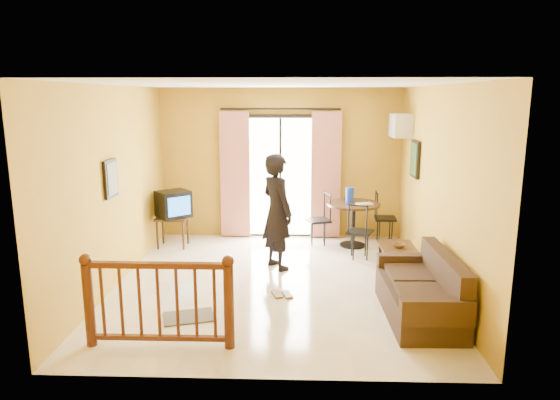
{
  "coord_description": "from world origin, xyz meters",
  "views": [
    {
      "loc": [
        0.31,
        -6.8,
        2.65
      ],
      "look_at": [
        0.07,
        0.2,
        1.19
      ],
      "focal_mm": 32.0,
      "sensor_mm": 36.0,
      "label": 1
    }
  ],
  "objects_px": {
    "coffee_table": "(399,257)",
    "sofa": "(424,294)",
    "dining_table": "(353,212)",
    "standing_person": "(277,212)",
    "television": "(173,204)"
  },
  "relations": [
    {
      "from": "dining_table",
      "to": "sofa",
      "type": "distance_m",
      "value": 3.02
    },
    {
      "from": "sofa",
      "to": "standing_person",
      "type": "bearing_deg",
      "value": 135.37
    },
    {
      "from": "television",
      "to": "standing_person",
      "type": "distance_m",
      "value": 2.15
    },
    {
      "from": "television",
      "to": "standing_person",
      "type": "relative_size",
      "value": 0.39
    },
    {
      "from": "television",
      "to": "standing_person",
      "type": "xyz_separation_m",
      "value": [
        1.87,
        -1.05,
        0.12
      ]
    },
    {
      "from": "sofa",
      "to": "coffee_table",
      "type": "bearing_deg",
      "value": 88.9
    },
    {
      "from": "dining_table",
      "to": "coffee_table",
      "type": "bearing_deg",
      "value": -69.97
    },
    {
      "from": "coffee_table",
      "to": "sofa",
      "type": "height_order",
      "value": "sofa"
    },
    {
      "from": "television",
      "to": "dining_table",
      "type": "xyz_separation_m",
      "value": [
        3.19,
        0.16,
        -0.15
      ]
    },
    {
      "from": "dining_table",
      "to": "coffee_table",
      "type": "xyz_separation_m",
      "value": [
        0.53,
        -1.46,
        -0.35
      ]
    },
    {
      "from": "television",
      "to": "sofa",
      "type": "xyz_separation_m",
      "value": [
        3.72,
        -2.79,
        -0.48
      ]
    },
    {
      "from": "television",
      "to": "sofa",
      "type": "height_order",
      "value": "television"
    },
    {
      "from": "dining_table",
      "to": "sofa",
      "type": "relative_size",
      "value": 0.56
    },
    {
      "from": "standing_person",
      "to": "television",
      "type": "bearing_deg",
      "value": 25.54
    },
    {
      "from": "dining_table",
      "to": "standing_person",
      "type": "height_order",
      "value": "standing_person"
    }
  ]
}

